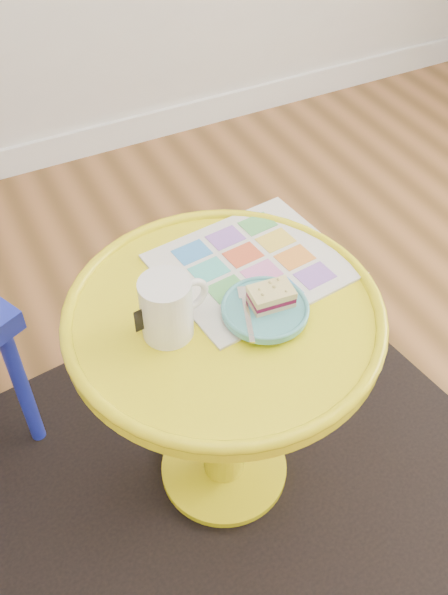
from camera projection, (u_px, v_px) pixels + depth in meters
name	position (u px, v px, depth m)	size (l,w,h in m)	color
rug	(224.00, 470.00, 1.69)	(1.30, 1.10, 0.01)	black
side_table	(224.00, 366.00, 1.40)	(0.62, 0.62, 0.59)	yellow
newspaper	(252.00, 265.00, 1.37)	(0.36, 0.31, 0.01)	silver
mug	(168.00, 306.00, 1.19)	(0.14, 0.10, 0.13)	white
plate	(265.00, 310.00, 1.26)	(0.17, 0.17, 0.02)	#4EA3A6
cake_slice	(271.00, 296.00, 1.25)	(0.09, 0.06, 0.04)	#D3BC8C
fork	(247.00, 312.00, 1.24)	(0.06, 0.14, 0.00)	silver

